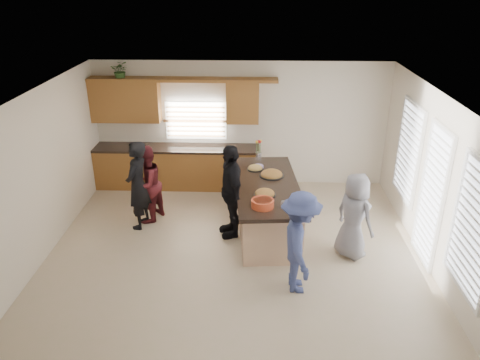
{
  "coord_description": "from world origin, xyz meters",
  "views": [
    {
      "loc": [
        0.34,
        -7.04,
        4.53
      ],
      "look_at": [
        0.08,
        0.5,
        1.15
      ],
      "focal_mm": 35.0,
      "sensor_mm": 36.0,
      "label": 1
    }
  ],
  "objects_px": {
    "woman_left_mid": "(146,184)",
    "woman_left_front": "(231,191)",
    "salad_bowl": "(263,203)",
    "island": "(266,208)",
    "woman_right_back": "(300,243)",
    "woman_right_front": "(354,216)",
    "woman_left_back": "(138,185)"
  },
  "relations": [
    {
      "from": "salad_bowl",
      "to": "island",
      "type": "bearing_deg",
      "value": 84.47
    },
    {
      "from": "woman_left_back",
      "to": "woman_right_front",
      "type": "xyz_separation_m",
      "value": [
        3.87,
        -0.89,
        -0.1
      ]
    },
    {
      "from": "woman_left_back",
      "to": "woman_right_front",
      "type": "height_order",
      "value": "woman_left_back"
    },
    {
      "from": "island",
      "to": "woman_left_front",
      "type": "height_order",
      "value": "woman_left_front"
    },
    {
      "from": "woman_right_back",
      "to": "woman_right_front",
      "type": "distance_m",
      "value": 1.39
    },
    {
      "from": "island",
      "to": "woman_right_back",
      "type": "relative_size",
      "value": 1.7
    },
    {
      "from": "island",
      "to": "woman_left_front",
      "type": "xyz_separation_m",
      "value": [
        -0.65,
        -0.2,
        0.43
      ]
    },
    {
      "from": "woman_left_mid",
      "to": "woman_right_back",
      "type": "relative_size",
      "value": 0.94
    },
    {
      "from": "salad_bowl",
      "to": "woman_left_front",
      "type": "relative_size",
      "value": 0.21
    },
    {
      "from": "woman_left_back",
      "to": "woman_right_front",
      "type": "distance_m",
      "value": 3.97
    },
    {
      "from": "woman_right_back",
      "to": "woman_right_front",
      "type": "bearing_deg",
      "value": -48.13
    },
    {
      "from": "woman_left_front",
      "to": "woman_right_back",
      "type": "xyz_separation_m",
      "value": [
        1.12,
        -1.62,
        -0.07
      ]
    },
    {
      "from": "island",
      "to": "woman_left_back",
      "type": "relative_size",
      "value": 1.61
    },
    {
      "from": "island",
      "to": "woman_right_back",
      "type": "bearing_deg",
      "value": -80.3
    },
    {
      "from": "island",
      "to": "salad_bowl",
      "type": "bearing_deg",
      "value": -100.15
    },
    {
      "from": "island",
      "to": "woman_left_mid",
      "type": "xyz_separation_m",
      "value": [
        -2.32,
        0.28,
        0.32
      ]
    },
    {
      "from": "woman_left_mid",
      "to": "woman_right_front",
      "type": "distance_m",
      "value": 3.94
    },
    {
      "from": "salad_bowl",
      "to": "woman_left_front",
      "type": "bearing_deg",
      "value": 127.55
    },
    {
      "from": "woman_left_back",
      "to": "salad_bowl",
      "type": "bearing_deg",
      "value": 78.5
    },
    {
      "from": "woman_left_front",
      "to": "woman_right_front",
      "type": "bearing_deg",
      "value": 56.99
    },
    {
      "from": "island",
      "to": "woman_right_front",
      "type": "xyz_separation_m",
      "value": [
        1.46,
        -0.85,
        0.31
      ]
    },
    {
      "from": "woman_left_mid",
      "to": "woman_right_back",
      "type": "xyz_separation_m",
      "value": [
        2.78,
        -2.1,
        0.05
      ]
    },
    {
      "from": "woman_left_front",
      "to": "woman_right_back",
      "type": "height_order",
      "value": "woman_left_front"
    },
    {
      "from": "island",
      "to": "woman_left_mid",
      "type": "height_order",
      "value": "woman_left_mid"
    },
    {
      "from": "woman_right_back",
      "to": "woman_left_mid",
      "type": "bearing_deg",
      "value": 50.48
    },
    {
      "from": "island",
      "to": "woman_right_front",
      "type": "relative_size",
      "value": 1.82
    },
    {
      "from": "island",
      "to": "woman_left_mid",
      "type": "distance_m",
      "value": 2.36
    },
    {
      "from": "woman_left_mid",
      "to": "woman_left_front",
      "type": "relative_size",
      "value": 0.87
    },
    {
      "from": "island",
      "to": "woman_right_front",
      "type": "distance_m",
      "value": 1.71
    },
    {
      "from": "salad_bowl",
      "to": "woman_left_back",
      "type": "distance_m",
      "value": 2.53
    },
    {
      "from": "woman_left_mid",
      "to": "salad_bowl",
      "type": "bearing_deg",
      "value": 82.39
    },
    {
      "from": "salad_bowl",
      "to": "woman_left_front",
      "type": "height_order",
      "value": "woman_left_front"
    }
  ]
}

